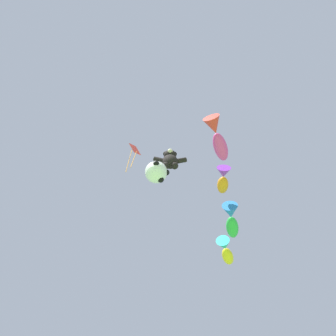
{
  "coord_description": "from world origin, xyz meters",
  "views": [
    {
      "loc": [
        1.75,
        2.76,
        1.68
      ],
      "look_at": [
        1.86,
        7.0,
        10.04
      ],
      "focal_mm": 24.0,
      "sensor_mm": 36.0,
      "label": 1
    }
  ],
  "objects_px": {
    "fish_kite_magenta": "(217,137)",
    "fish_kite_tangerine": "(223,179)",
    "teddy_bear_kite": "(170,160)",
    "soccer_ball_kite": "(156,172)",
    "fish_kite_emerald": "(231,220)",
    "fish_kite_goldfin": "(226,251)",
    "diamond_kite": "(134,152)"
  },
  "relations": [
    {
      "from": "teddy_bear_kite",
      "to": "fish_kite_tangerine",
      "type": "distance_m",
      "value": 3.29
    },
    {
      "from": "soccer_ball_kite",
      "to": "fish_kite_emerald",
      "type": "distance_m",
      "value": 5.69
    },
    {
      "from": "teddy_bear_kite",
      "to": "fish_kite_emerald",
      "type": "xyz_separation_m",
      "value": [
        3.61,
        3.6,
        -0.17
      ]
    },
    {
      "from": "teddy_bear_kite",
      "to": "soccer_ball_kite",
      "type": "bearing_deg",
      "value": -179.99
    },
    {
      "from": "soccer_ball_kite",
      "to": "teddy_bear_kite",
      "type": "bearing_deg",
      "value": 0.01
    },
    {
      "from": "teddy_bear_kite",
      "to": "fish_kite_tangerine",
      "type": "xyz_separation_m",
      "value": [
        2.97,
        1.31,
        0.49
      ]
    },
    {
      "from": "fish_kite_tangerine",
      "to": "fish_kite_emerald",
      "type": "bearing_deg",
      "value": 74.29
    },
    {
      "from": "fish_kite_emerald",
      "to": "diamond_kite",
      "type": "relative_size",
      "value": 0.83
    },
    {
      "from": "fish_kite_magenta",
      "to": "fish_kite_tangerine",
      "type": "relative_size",
      "value": 1.47
    },
    {
      "from": "soccer_ball_kite",
      "to": "fish_kite_emerald",
      "type": "xyz_separation_m",
      "value": [
        4.24,
        3.6,
        1.21
      ]
    },
    {
      "from": "fish_kite_goldfin",
      "to": "diamond_kite",
      "type": "relative_size",
      "value": 0.77
    },
    {
      "from": "soccer_ball_kite",
      "to": "fish_kite_magenta",
      "type": "height_order",
      "value": "fish_kite_magenta"
    },
    {
      "from": "soccer_ball_kite",
      "to": "fish_kite_goldfin",
      "type": "xyz_separation_m",
      "value": [
        4.33,
        6.2,
        1.35
      ]
    },
    {
      "from": "diamond_kite",
      "to": "teddy_bear_kite",
      "type": "bearing_deg",
      "value": -5.39
    },
    {
      "from": "fish_kite_magenta",
      "to": "fish_kite_tangerine",
      "type": "bearing_deg",
      "value": 73.78
    },
    {
      "from": "fish_kite_emerald",
      "to": "fish_kite_goldfin",
      "type": "xyz_separation_m",
      "value": [
        0.1,
        2.6,
        0.15
      ]
    },
    {
      "from": "teddy_bear_kite",
      "to": "diamond_kite",
      "type": "bearing_deg",
      "value": 174.61
    },
    {
      "from": "teddy_bear_kite",
      "to": "fish_kite_tangerine",
      "type": "height_order",
      "value": "fish_kite_tangerine"
    },
    {
      "from": "fish_kite_magenta",
      "to": "diamond_kite",
      "type": "relative_size",
      "value": 0.82
    },
    {
      "from": "teddy_bear_kite",
      "to": "soccer_ball_kite",
      "type": "height_order",
      "value": "teddy_bear_kite"
    },
    {
      "from": "fish_kite_tangerine",
      "to": "diamond_kite",
      "type": "xyz_separation_m",
      "value": [
        -4.97,
        -1.12,
        0.82
      ]
    },
    {
      "from": "fish_kite_tangerine",
      "to": "fish_kite_emerald",
      "type": "distance_m",
      "value": 2.46
    },
    {
      "from": "fish_kite_magenta",
      "to": "fish_kite_emerald",
      "type": "relative_size",
      "value": 0.99
    },
    {
      "from": "fish_kite_emerald",
      "to": "fish_kite_magenta",
      "type": "bearing_deg",
      "value": -105.98
    },
    {
      "from": "diamond_kite",
      "to": "soccer_ball_kite",
      "type": "bearing_deg",
      "value": -7.82
    },
    {
      "from": "teddy_bear_kite",
      "to": "fish_kite_goldfin",
      "type": "relative_size",
      "value": 0.75
    },
    {
      "from": "soccer_ball_kite",
      "to": "fish_kite_magenta",
      "type": "distance_m",
      "value": 3.42
    },
    {
      "from": "fish_kite_emerald",
      "to": "fish_kite_goldfin",
      "type": "distance_m",
      "value": 2.61
    },
    {
      "from": "teddy_bear_kite",
      "to": "fish_kite_magenta",
      "type": "distance_m",
      "value": 2.56
    },
    {
      "from": "teddy_bear_kite",
      "to": "fish_kite_magenta",
      "type": "xyz_separation_m",
      "value": [
        2.22,
        -1.27,
        0.03
      ]
    },
    {
      "from": "fish_kite_emerald",
      "to": "soccer_ball_kite",
      "type": "bearing_deg",
      "value": -139.68
    },
    {
      "from": "fish_kite_magenta",
      "to": "fish_kite_goldfin",
      "type": "xyz_separation_m",
      "value": [
        1.49,
        7.47,
        -0.05
      ]
    }
  ]
}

